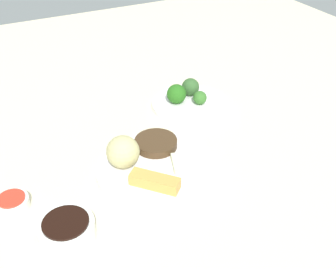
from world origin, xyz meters
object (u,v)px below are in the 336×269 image
broccoli_plate (191,105)px  main_plate (155,168)px  soy_sauce_bowl (67,231)px  sauce_ramekin_sweet_and_sour (12,204)px

broccoli_plate → main_plate: bearing=45.3°
main_plate → broccoli_plate: 0.28m
soy_sauce_bowl → sauce_ramekin_sweet_and_sour: size_ratio=1.57×
sauce_ramekin_sweet_and_sour → soy_sauce_bowl: bearing=121.7°
broccoli_plate → soy_sauce_bowl: soy_sauce_bowl is taller
soy_sauce_bowl → sauce_ramekin_sweet_and_sour: bearing=-58.3°
broccoli_plate → sauce_ramekin_sweet_and_sour: (0.50, 0.18, 0.00)m
main_plate → soy_sauce_bowl: soy_sauce_bowl is taller
sauce_ramekin_sweet_and_sour → main_plate: bearing=175.9°
main_plate → sauce_ramekin_sweet_and_sour: (0.30, -0.02, 0.00)m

